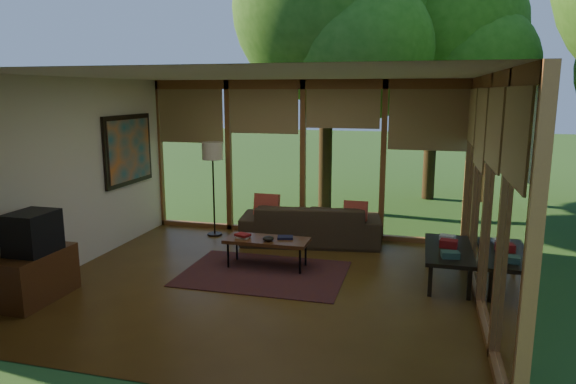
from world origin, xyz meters
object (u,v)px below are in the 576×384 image
(media_cabinet, at_px, (35,276))
(floor_lamp, at_px, (213,156))
(side_console, at_px, (448,252))
(coffee_table, at_px, (267,241))
(television, at_px, (33,232))
(sofa, at_px, (311,224))

(media_cabinet, bearing_deg, floor_lamp, 73.16)
(floor_lamp, xyz_separation_m, side_console, (3.89, -1.31, -1.00))
(media_cabinet, distance_m, floor_lamp, 3.55)
(side_console, bearing_deg, media_cabinet, -158.43)
(floor_lamp, relative_size, coffee_table, 1.38)
(television, bearing_deg, sofa, 49.69)
(media_cabinet, relative_size, floor_lamp, 0.61)
(sofa, distance_m, media_cabinet, 4.19)
(television, bearing_deg, floor_lamp, 73.49)
(floor_lamp, relative_size, side_console, 1.18)
(sofa, height_order, coffee_table, sofa)
(floor_lamp, bearing_deg, sofa, -1.40)
(sofa, xyz_separation_m, coffee_table, (-0.35, -1.34, 0.06))
(sofa, bearing_deg, side_console, 140.85)
(floor_lamp, bearing_deg, coffee_table, -44.84)
(sofa, distance_m, floor_lamp, 2.05)
(coffee_table, bearing_deg, floor_lamp, 135.16)
(television, relative_size, floor_lamp, 0.33)
(media_cabinet, xyz_separation_m, coffee_table, (2.37, 1.84, 0.09))
(coffee_table, bearing_deg, sofa, 75.36)
(floor_lamp, xyz_separation_m, coffee_table, (1.40, -1.39, -1.01))
(side_console, bearing_deg, television, -158.35)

